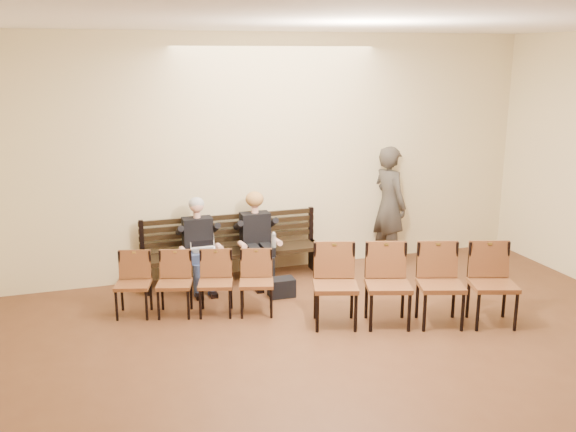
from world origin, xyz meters
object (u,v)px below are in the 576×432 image
Objects in this scene: bench at (234,265)px; bag at (282,287)px; seated_woman at (257,241)px; passerby at (390,196)px; seated_man at (199,246)px; laptop at (204,251)px; chair_row_back at (414,286)px; water_bottle at (274,248)px; chair_row_front at (195,284)px.

bag is (0.47, -0.82, -0.10)m from bench.
seated_woman is 3.47× the size of bag.
passerby reaches higher than seated_woman.
bag is (0.98, -0.70, -0.48)m from seated_man.
laptop reaches higher than bench.
passerby is at bearing 87.68° from chair_row_back.
water_bottle is at bearing 141.53° from chair_row_back.
water_bottle is 0.11× the size of chair_row_front.
seated_woman reaches higher than chair_row_front.
passerby is (2.52, 0.10, 0.83)m from bench.
chair_row_back reaches higher than bag.
seated_man is at bearing 153.93° from chair_row_back.
laptop is at bearing 149.71° from bag.
chair_row_front is (-0.75, -1.07, 0.18)m from bench.
seated_man is at bearing 98.32° from laptop.
seated_man is 3.07m from passerby.
bench is 0.65m from laptop.
water_bottle is at bearing -16.80° from seated_man.
bag is 0.14× the size of chair_row_back.
chair_row_front is at bearing -152.27° from water_bottle.
chair_row_front is at bearing 97.04° from passerby.
seated_man reaches higher than chair_row_front.
passerby is 1.08× the size of chair_row_front.
chair_row_back is (1.22, -1.79, -0.06)m from water_bottle.
chair_row_back reaches higher than water_bottle.
water_bottle is at bearing 91.70° from passerby.
chair_row_front is (-0.24, -0.95, -0.21)m from seated_man.
bench is 0.51m from seated_woman.
water_bottle reaches higher than bench.
chair_row_back is (1.70, -2.21, 0.27)m from bench.
passerby is at bearing 5.72° from seated_woman.
seated_man is 0.83m from seated_woman.
seated_man is 0.62× the size of chair_row_front.
bench is 2.65m from passerby.
chair_row_back is at bearing -55.76° from water_bottle.
bag is 1.27m from chair_row_front.
chair_row_front is at bearing -125.11° from bench.
seated_woman is at bearing 140.67° from chair_row_back.
chair_row_back reaches higher than chair_row_front.
seated_man is 1.02× the size of seated_woman.
chair_row_back reaches higher than laptop.
water_bottle is 2.16m from passerby.
seated_woman is (0.32, -0.12, 0.37)m from bench.
seated_woman is 3.50× the size of laptop.
passerby reaches higher than chair_row_back.
chair_row_back is (-0.82, -2.31, -0.56)m from passerby.
seated_man reaches higher than water_bottle.
water_bottle is at bearing 87.85° from bag.
seated_man is at bearing 144.48° from bag.
bag is 2.43m from passerby.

